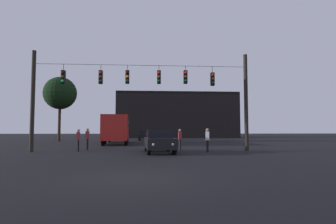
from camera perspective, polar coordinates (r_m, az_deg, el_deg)
ground_plane at (r=33.42m, az=-4.81°, el=-6.28°), size 168.00×168.00×0.00m
overhead_signal_span at (r=20.07m, az=-5.31°, el=3.96°), size 15.48×0.44×7.10m
city_bus at (r=31.95m, az=-10.40°, el=-3.01°), size 3.14×11.13×3.00m
car_near_right at (r=18.70m, az=-1.80°, el=-5.90°), size 2.07×4.42×1.52m
car_far_left at (r=41.77m, az=-4.74°, el=-4.67°), size 1.83×4.35×1.52m
pedestrian_crossing_left at (r=22.38m, az=-16.16°, el=-5.06°), size 0.25×0.37×1.64m
pedestrian_crossing_center at (r=21.47m, az=2.47°, el=-5.35°), size 0.24×0.36×1.59m
pedestrian_crossing_right at (r=19.45m, az=8.08°, el=-5.43°), size 0.33×0.41×1.63m
pedestrian_near_bus at (r=21.05m, az=-17.88°, el=-5.22°), size 0.30×0.40×1.59m
corner_building at (r=58.54m, az=1.60°, el=-0.82°), size 23.74×11.75×8.91m
tree_left_silhouette at (r=40.13m, az=-21.21°, el=3.58°), size 4.35×4.35×8.63m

